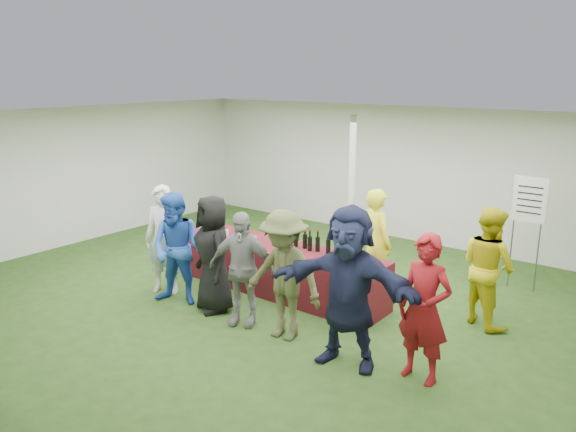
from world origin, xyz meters
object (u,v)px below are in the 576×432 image
Objects in this scene: staff_pourer at (376,243)px; customer_2 at (213,254)px; customer_4 at (284,275)px; serving_table at (278,268)px; wine_list_sign at (529,208)px; customer_5 at (348,287)px; customer_3 at (242,268)px; staff_back at (488,266)px; customer_1 at (178,249)px; customer_0 at (164,240)px; dump_bucket at (363,266)px; customer_6 at (424,309)px.

customer_2 reaches higher than staff_pourer.
customer_4 reaches higher than staff_pourer.
wine_list_sign is at bearing 39.23° from serving_table.
customer_5 is (0.77, -2.04, 0.12)m from staff_pourer.
wine_list_sign is at bearing 32.79° from customer_3.
customer_1 reaches higher than staff_back.
serving_table is 2.16× the size of customer_1.
customer_0 is 1.00× the size of customer_4.
dump_bucket is at bearing 49.91° from customer_2.
customer_1 is 3.77m from customer_6.
customer_1 is at bearing -172.59° from customer_6.
customer_1 is at bearing -140.06° from customer_2.
staff_pourer is 2.18m from customer_5.
staff_pourer reaches higher than staff_back.
customer_5 is at bearing -104.16° from wine_list_sign.
staff_back is 4.35m from customer_1.
customer_4 is at bearing 107.94° from staff_pourer.
serving_table is at bearing 13.26° from customer_0.
customer_3 is at bearing -172.37° from customer_6.
customer_1 is (0.50, -0.17, -0.01)m from customer_0.
customer_6 is (1.84, 0.13, -0.00)m from customer_4.
customer_1 is at bearing 68.10° from staff_pourer.
dump_bucket is 0.13× the size of customer_2.
wine_list_sign reaches higher than customer_1.
customer_2 is 1.00× the size of customer_4.
customer_6 reaches higher than staff_back.
dump_bucket is at bearing 2.31° from customer_1.
customer_3 is 0.93× the size of customer_4.
wine_list_sign is 2.42m from staff_pourer.
serving_table is 2.20× the size of staff_back.
customer_5 is at bearing -20.15° from customer_1.
customer_2 is 0.64m from customer_3.
customer_2 is 3.18m from customer_6.
customer_4 is 1.85m from customer_6.
customer_5 is at bearing 21.52° from customer_2.
serving_table is 16.49× the size of dump_bucket.
serving_table is 2.12× the size of customer_4.
customer_0 is at bearing -175.28° from customer_6.
customer_3 is at bearing 66.91° from staff_back.
customer_5 is (2.34, -0.16, 0.11)m from customer_2.
customer_1 is 0.98× the size of customer_4.
customer_2 reaches higher than serving_table.
customer_0 is 1.00× the size of customer_6.
customer_1 is 1.92m from customer_4.
serving_table is 1.81m from customer_0.
customer_4 is at bearing -118.24° from wine_list_sign.
customer_1 is (-3.85, -3.68, -0.48)m from wine_list_sign.
customer_4 is at bearing 75.59° from staff_back.
dump_bucket is 1.63m from customer_3.
staff_back is at bearing -1.08° from customer_0.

